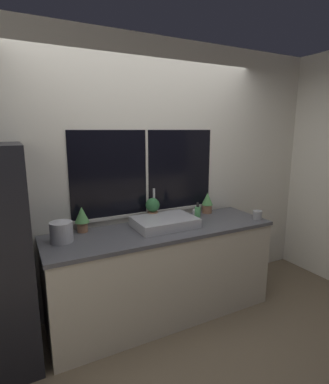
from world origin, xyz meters
TOP-DOWN VIEW (x-y plane):
  - ground_plane at (0.00, 0.00)m, footprint 14.00×14.00m
  - wall_back at (0.00, 0.71)m, footprint 8.00×0.09m
  - wall_right at (2.15, 1.50)m, footprint 0.06×7.00m
  - counter at (0.00, 0.32)m, footprint 2.19×0.66m
  - sink at (0.04, 0.36)m, footprint 0.58×0.46m
  - potted_plant_left at (-0.69, 0.57)m, footprint 0.13×0.13m
  - potted_plant_center at (0.01, 0.57)m, footprint 0.14×0.14m
  - potted_plant_right at (0.69, 0.57)m, footprint 0.12×0.12m
  - soap_bottle at (0.40, 0.33)m, footprint 0.06×0.06m
  - mug_grey at (1.01, 0.13)m, footprint 0.10×0.10m
  - mug_white at (0.49, 0.48)m, footprint 0.08×0.08m
  - kettle at (-0.90, 0.40)m, footprint 0.19×0.19m

SIDE VIEW (x-z plane):
  - ground_plane at x=0.00m, z-range 0.00..0.00m
  - counter at x=0.00m, z-range 0.00..0.90m
  - mug_white at x=0.49m, z-range 0.90..0.98m
  - mug_grey at x=1.01m, z-range 0.90..0.99m
  - sink at x=0.04m, z-range 0.78..1.11m
  - soap_bottle at x=0.40m, z-range 0.88..1.09m
  - kettle at x=-0.90m, z-range 0.90..1.09m
  - potted_plant_right at x=0.69m, z-range 0.91..1.14m
  - potted_plant_left at x=-0.69m, z-range 0.92..1.15m
  - potted_plant_center at x=0.01m, z-range 0.91..1.16m
  - wall_back at x=0.00m, z-range 0.00..2.70m
  - wall_right at x=2.15m, z-range 0.00..2.70m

